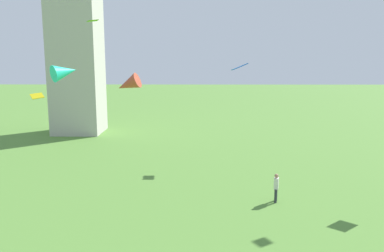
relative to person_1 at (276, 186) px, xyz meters
name	(u,v)px	position (x,y,z in m)	size (l,w,h in m)	color
person_1	(276,186)	(0.00, 0.00, 0.00)	(0.37, 0.52, 1.73)	#2D3338
kite_flying_0	(128,84)	(-8.49, -1.20, 6.14)	(1.58, 1.12, 1.26)	#B8452C
kite_flying_2	(37,96)	(-18.07, 10.15, 4.37)	(1.18, 1.09, 0.49)	gold
kite_flying_4	(93,21)	(-12.66, 8.21, 10.29)	(1.11, 1.29, 0.17)	#64C00A
kite_flying_5	(65,72)	(-10.84, -4.37, 6.94)	(1.43, 1.39, 0.95)	#20D9B6
kite_flying_8	(240,67)	(-1.16, 10.55, 6.77)	(1.37, 1.18, 0.64)	blue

